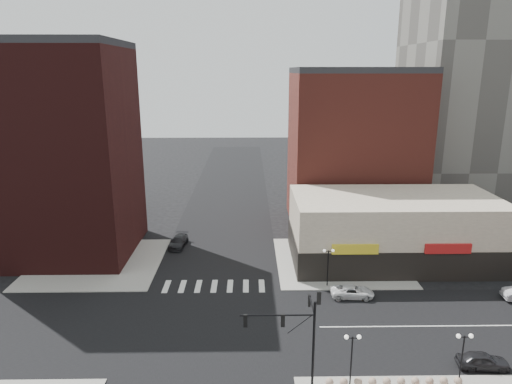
{
  "coord_description": "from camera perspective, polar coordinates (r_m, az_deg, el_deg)",
  "views": [
    {
      "loc": [
        3.7,
        -36.41,
        22.39
      ],
      "look_at": [
        4.36,
        6.17,
        11.0
      ],
      "focal_mm": 32.0,
      "sensor_mm": 36.0,
      "label": 1
    }
  ],
  "objects": [
    {
      "name": "white_suv",
      "position": [
        48.46,
        11.96,
        -12.09
      ],
      "size": [
        4.45,
        2.18,
        1.22
      ],
      "primitive_type": "imported",
      "rotation": [
        0.0,
        0.0,
        1.53
      ],
      "color": "silver",
      "rests_on": "ground"
    },
    {
      "name": "building_ne_row",
      "position": [
        57.51,
        16.75,
        -5.08
      ],
      "size": [
        24.2,
        12.2,
        8.0
      ],
      "color": "beige",
      "rests_on": "ground"
    },
    {
      "name": "street_lamp_se_b",
      "position": [
        37.5,
        24.5,
        -17.14
      ],
      "size": [
        1.22,
        0.32,
        4.16
      ],
      "color": "black",
      "rests_on": "sidewalk_se"
    },
    {
      "name": "traffic_signal",
      "position": [
        33.66,
        5.5,
        -16.28
      ],
      "size": [
        5.59,
        3.09,
        7.77
      ],
      "color": "black",
      "rests_on": "ground"
    },
    {
      "name": "building_nw",
      "position": [
        60.24,
        -23.07,
        4.33
      ],
      "size": [
        16.0,
        15.0,
        25.0
      ],
      "primitive_type": "cube",
      "color": "#331110",
      "rests_on": "ground"
    },
    {
      "name": "dark_sedan_north",
      "position": [
        60.92,
        -9.67,
        -6.14
      ],
      "size": [
        2.4,
        4.81,
        1.34
      ],
      "primitive_type": "imported",
      "rotation": [
        0.0,
        0.0,
        -0.12
      ],
      "color": "black",
      "rests_on": "ground"
    },
    {
      "name": "street_lamp_ne",
      "position": [
        49.05,
        9.02,
        -8.14
      ],
      "size": [
        1.22,
        0.32,
        4.16
      ],
      "color": "black",
      "rests_on": "sidewalk_ne"
    },
    {
      "name": "bollard_row",
      "position": [
        37.43,
        16.86,
        -21.71
      ],
      "size": [
        10.04,
        0.59,
        0.59
      ],
      "color": "#9E826D",
      "rests_on": "sidewalk_se"
    },
    {
      "name": "sidewalk_ne",
      "position": [
        56.64,
        10.3,
        -8.5
      ],
      "size": [
        15.0,
        15.0,
        0.12
      ],
      "primitive_type": "cube",
      "color": "gray",
      "rests_on": "ground"
    },
    {
      "name": "building_ne_midrise",
      "position": [
        68.62,
        12.06,
        5.09
      ],
      "size": [
        18.0,
        15.0,
        22.0
      ],
      "primitive_type": "cube",
      "color": "maroon",
      "rests_on": "ground"
    },
    {
      "name": "dark_sedan_east",
      "position": [
        41.5,
        26.47,
        -18.35
      ],
      "size": [
        3.97,
        1.85,
        1.32
      ],
      "primitive_type": "imported",
      "rotation": [
        0.0,
        0.0,
        1.49
      ],
      "color": "black",
      "rests_on": "ground"
    },
    {
      "name": "building_nw_low",
      "position": [
        80.63,
        -27.15,
        1.58
      ],
      "size": [
        20.0,
        18.0,
        12.0
      ],
      "primitive_type": "cube",
      "color": "#331110",
      "rests_on": "ground"
    },
    {
      "name": "road_ns",
      "position": [
        42.9,
        -5.95,
        -16.56
      ],
      "size": [
        14.0,
        200.0,
        0.02
      ],
      "primitive_type": "cube",
      "color": "black",
      "rests_on": "ground"
    },
    {
      "name": "ground",
      "position": [
        42.91,
        -5.95,
        -16.57
      ],
      "size": [
        240.0,
        240.0,
        0.0
      ],
      "primitive_type": "plane",
      "color": "black",
      "rests_on": "ground"
    },
    {
      "name": "road_ew",
      "position": [
        42.9,
        -5.95,
        -16.56
      ],
      "size": [
        200.0,
        14.0,
        0.02
      ],
      "primitive_type": "cube",
      "color": "black",
      "rests_on": "ground"
    },
    {
      "name": "sidewalk_nw",
      "position": [
        58.5,
        -19.14,
        -8.34
      ],
      "size": [
        15.0,
        15.0,
        0.12
      ],
      "primitive_type": "cube",
      "color": "gray",
      "rests_on": "ground"
    },
    {
      "name": "street_lamp_se_a",
      "position": [
        35.01,
        11.92,
        -18.45
      ],
      "size": [
        1.22,
        0.32,
        4.16
      ],
      "color": "black",
      "rests_on": "sidewalk_se"
    }
  ]
}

